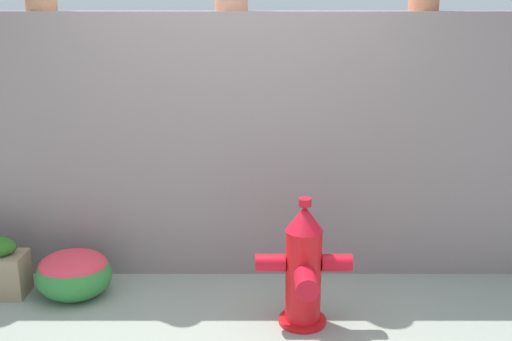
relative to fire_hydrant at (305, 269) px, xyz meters
name	(u,v)px	position (x,y,z in m)	size (l,w,h in m)	color
ground_plane	(235,334)	(-0.46, -0.13, -0.40)	(24.00, 24.00, 0.00)	gray
stone_wall	(238,145)	(-0.46, 0.94, 0.60)	(6.12, 0.36, 2.00)	gray
fire_hydrant	(305,269)	(0.00, 0.00, 0.00)	(0.63, 0.49, 0.87)	red
flower_bush_left	(75,272)	(-1.62, 0.40, -0.21)	(0.54, 0.49, 0.36)	#318139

